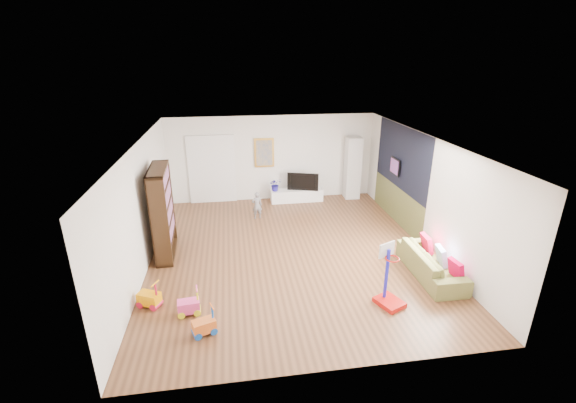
{
  "coord_description": "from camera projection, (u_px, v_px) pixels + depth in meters",
  "views": [
    {
      "loc": [
        -1.3,
        -8.08,
        4.44
      ],
      "look_at": [
        0.0,
        0.4,
        1.15
      ],
      "focal_mm": 24.0,
      "sensor_mm": 36.0,
      "label": 1
    }
  ],
  "objects": [
    {
      "name": "wall_back",
      "position": [
        272.0,
        158.0,
        12.21
      ],
      "size": [
        6.5,
        0.0,
        2.7
      ],
      "primitive_type": "cube",
      "color": "silver",
      "rests_on": "ground"
    },
    {
      "name": "artwork_right",
      "position": [
        395.0,
        166.0,
        10.6
      ],
      "size": [
        0.04,
        0.56,
        0.46
      ],
      "primitive_type": "cube",
      "color": "#7F3F8C",
      "rests_on": "wall_right"
    },
    {
      "name": "pillow_left",
      "position": [
        456.0,
        269.0,
        7.66
      ],
      "size": [
        0.14,
        0.38,
        0.37
      ],
      "primitive_type": "cube",
      "rotation": [
        0.0,
        0.0,
        0.12
      ],
      "color": "#B70035",
      "rests_on": "sofa"
    },
    {
      "name": "olive_wainscot",
      "position": [
        396.0,
        204.0,
        10.8
      ],
      "size": [
        0.01,
        3.2,
        1.0
      ],
      "primitive_type": "cube",
      "color": "brown",
      "rests_on": "wall_right"
    },
    {
      "name": "ride_on_orange",
      "position": [
        204.0,
        321.0,
        6.44
      ],
      "size": [
        0.44,
        0.35,
        0.51
      ],
      "primitive_type": "cube",
      "rotation": [
        0.0,
        0.0,
        0.34
      ],
      "color": "orange",
      "rests_on": "ground"
    },
    {
      "name": "ride_on_yellow",
      "position": [
        149.0,
        294.0,
        7.15
      ],
      "size": [
        0.47,
        0.4,
        0.54
      ],
      "primitive_type": "cube",
      "rotation": [
        0.0,
        0.0,
        -0.43
      ],
      "color": "orange",
      "rests_on": "ground"
    },
    {
      "name": "floor",
      "position": [
        291.0,
        252.0,
        9.23
      ],
      "size": [
        6.5,
        7.5,
        0.0
      ],
      "primitive_type": "cube",
      "color": "brown",
      "rests_on": "ground"
    },
    {
      "name": "wall_right",
      "position": [
        425.0,
        192.0,
        9.21
      ],
      "size": [
        0.0,
        7.5,
        2.7
      ],
      "primitive_type": "cube",
      "color": "silver",
      "rests_on": "ground"
    },
    {
      "name": "sofa",
      "position": [
        431.0,
        263.0,
        8.19
      ],
      "size": [
        0.79,
        1.94,
        0.56
      ],
      "primitive_type": "imported",
      "rotation": [
        0.0,
        0.0,
        1.55
      ],
      "color": "olive",
      "rests_on": "ground"
    },
    {
      "name": "vase_plant",
      "position": [
        275.0,
        185.0,
        12.14
      ],
      "size": [
        0.41,
        0.37,
        0.41
      ],
      "primitive_type": "imported",
      "rotation": [
        0.0,
        0.0,
        0.14
      ],
      "color": "navy",
      "rests_on": "media_console"
    },
    {
      "name": "child",
      "position": [
        257.0,
        205.0,
        11.0
      ],
      "size": [
        0.32,
        0.23,
        0.8
      ],
      "primitive_type": "imported",
      "rotation": [
        0.0,
        0.0,
        3.28
      ],
      "color": "slate",
      "rests_on": "ground"
    },
    {
      "name": "navy_accent",
      "position": [
        401.0,
        157.0,
        10.32
      ],
      "size": [
        0.01,
        3.2,
        1.7
      ],
      "primitive_type": "cube",
      "color": "black",
      "rests_on": "wall_right"
    },
    {
      "name": "tall_cabinet",
      "position": [
        353.0,
        168.0,
        12.43
      ],
      "size": [
        0.48,
        0.48,
        2.01
      ],
      "primitive_type": "cube",
      "rotation": [
        0.0,
        0.0,
        -0.03
      ],
      "color": "silver",
      "rests_on": "ground"
    },
    {
      "name": "ceiling",
      "position": [
        291.0,
        141.0,
        8.26
      ],
      "size": [
        6.5,
        7.5,
        0.0
      ],
      "primitive_type": "cube",
      "color": "white",
      "rests_on": "ground"
    },
    {
      "name": "tv",
      "position": [
        303.0,
        181.0,
        12.24
      ],
      "size": [
        0.98,
        0.41,
        0.57
      ],
      "primitive_type": "imported",
      "rotation": [
        0.0,
        0.0,
        -0.3
      ],
      "color": "black",
      "rests_on": "media_console"
    },
    {
      "name": "media_console",
      "position": [
        297.0,
        195.0,
        12.38
      ],
      "size": [
        1.66,
        0.43,
        0.39
      ],
      "primitive_type": "cube",
      "rotation": [
        0.0,
        0.0,
        0.01
      ],
      "color": "white",
      "rests_on": "ground"
    },
    {
      "name": "ride_on_pink",
      "position": [
        188.0,
        302.0,
        6.94
      ],
      "size": [
        0.42,
        0.28,
        0.52
      ],
      "primitive_type": "cube",
      "rotation": [
        0.0,
        0.0,
        0.11
      ],
      "color": "#F44395",
      "rests_on": "ground"
    },
    {
      "name": "doorway",
      "position": [
        212.0,
        170.0,
        12.01
      ],
      "size": [
        1.45,
        0.06,
        2.1
      ],
      "primitive_type": "cube",
      "color": "white",
      "rests_on": "ground"
    },
    {
      "name": "wall_left",
      "position": [
        142.0,
        208.0,
        8.29
      ],
      "size": [
        0.0,
        7.5,
        2.7
      ],
      "primitive_type": "cube",
      "color": "white",
      "rests_on": "ground"
    },
    {
      "name": "pillow_right",
      "position": [
        427.0,
        243.0,
        8.68
      ],
      "size": [
        0.12,
        0.41,
        0.4
      ],
      "primitive_type": "cube",
      "rotation": [
        0.0,
        0.0,
        -0.05
      ],
      "color": "#BB0930",
      "rests_on": "sofa"
    },
    {
      "name": "painting_back",
      "position": [
        264.0,
        153.0,
        12.07
      ],
      "size": [
        0.62,
        0.06,
        0.92
      ],
      "primitive_type": "cube",
      "color": "gold",
      "rests_on": "wall_back"
    },
    {
      "name": "bookshelf",
      "position": [
        163.0,
        212.0,
        8.83
      ],
      "size": [
        0.45,
        1.45,
        2.1
      ],
      "primitive_type": "cube",
      "rotation": [
        0.0,
        0.0,
        0.05
      ],
      "color": "black",
      "rests_on": "ground"
    },
    {
      "name": "basketball_hoop",
      "position": [
        392.0,
        276.0,
        7.08
      ],
      "size": [
        0.6,
        0.64,
        1.23
      ],
      "primitive_type": "cube",
      "rotation": [
        0.0,
        0.0,
        0.42
      ],
      "color": "#AF110C",
      "rests_on": "ground"
    },
    {
      "name": "wall_front",
      "position": [
        334.0,
        295.0,
        5.29
      ],
      "size": [
        6.5,
        0.0,
        2.7
      ],
      "primitive_type": "cube",
      "color": "silver",
      "rests_on": "ground"
    },
    {
      "name": "pillow_center",
      "position": [
        441.0,
        256.0,
        8.15
      ],
      "size": [
        0.17,
        0.41,
        0.4
      ],
      "primitive_type": "cube",
      "rotation": [
        0.0,
        0.0,
        -0.16
      ],
      "color": "white",
      "rests_on": "sofa"
    }
  ]
}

